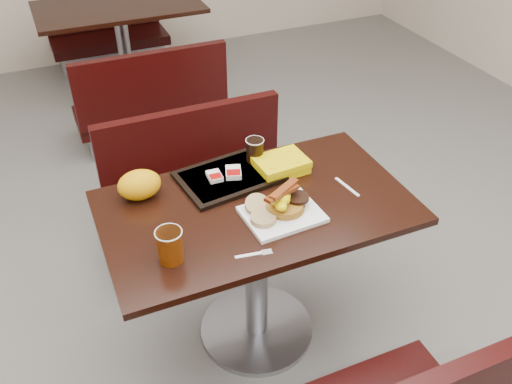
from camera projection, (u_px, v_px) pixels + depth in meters
name	position (u px, v px, depth m)	size (l,w,h in m)	color
floor	(256.00, 330.00, 2.60)	(6.00, 7.00, 0.01)	gray
table_near	(257.00, 273.00, 2.38)	(1.20, 0.70, 0.75)	black
bench_near_n	(204.00, 188.00, 2.91)	(1.00, 0.46, 0.72)	black
table_far	(125.00, 53.00, 4.30)	(1.20, 0.70, 0.75)	black
bench_far_s	(147.00, 93.00, 3.79)	(1.00, 0.46, 0.72)	black
bench_far_n	(108.00, 26.00, 4.83)	(1.00, 0.46, 0.72)	black
platter	(282.00, 214.00, 2.10)	(0.29, 0.22, 0.02)	white
pancake_stack	(285.00, 205.00, 2.10)	(0.15, 0.15, 0.03)	#8B6417
sausage_patty	(298.00, 197.00, 2.10)	(0.09, 0.09, 0.01)	black
scrambled_eggs	(283.00, 200.00, 2.06)	(0.10, 0.08, 0.05)	#FBEB05
bacon_strips	(282.00, 192.00, 2.04)	(0.18, 0.08, 0.01)	#491505
muffin_bottom	(263.00, 219.00, 2.04)	(0.10, 0.10, 0.02)	tan
muffin_top	(257.00, 205.00, 2.09)	(0.09, 0.09, 0.02)	tan
coffee_cup_near	(170.00, 246.00, 1.87)	(0.09, 0.09, 0.12)	#923805
fork	(248.00, 255.00, 1.92)	(0.13, 0.02, 0.00)	white
knife	(347.00, 187.00, 2.25)	(0.15, 0.01, 0.00)	white
condiment_syrup	(254.00, 202.00, 2.16)	(0.04, 0.03, 0.01)	#AD4E07
condiment_ketchup	(227.00, 192.00, 2.22)	(0.04, 0.03, 0.01)	#8C0504
tray	(229.00, 177.00, 2.29)	(0.40, 0.29, 0.02)	black
hashbrown_sleeve_left	(215.00, 176.00, 2.26)	(0.05, 0.07, 0.02)	silver
hashbrown_sleeve_right	(233.00, 172.00, 2.28)	(0.06, 0.08, 0.02)	silver
coffee_cup_far	(255.00, 150.00, 2.34)	(0.07, 0.07, 0.10)	black
clamshell	(281.00, 165.00, 2.33)	(0.21, 0.16, 0.06)	#DDBD03
paper_bag	(139.00, 185.00, 2.16)	(0.17, 0.13, 0.12)	#ECA707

